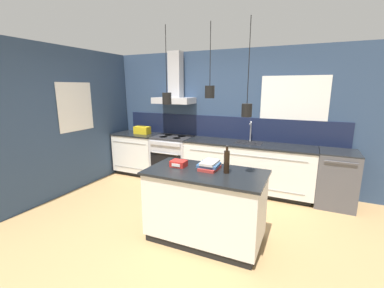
# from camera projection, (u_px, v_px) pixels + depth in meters

# --- Properties ---
(ground_plane) EXTENTS (16.00, 16.00, 0.00)m
(ground_plane) POSITION_uv_depth(u_px,v_px,m) (179.00, 227.00, 3.57)
(ground_plane) COLOR tan
(ground_plane) RESTS_ON ground
(wall_back) EXTENTS (5.60, 2.26, 2.60)m
(wall_back) POSITION_uv_depth(u_px,v_px,m) (222.00, 115.00, 5.07)
(wall_back) COLOR navy
(wall_back) RESTS_ON ground_plane
(wall_left) EXTENTS (0.08, 3.80, 2.60)m
(wall_left) POSITION_uv_depth(u_px,v_px,m) (82.00, 119.00, 4.89)
(wall_left) COLOR navy
(wall_left) RESTS_ON ground_plane
(counter_run_left) EXTENTS (0.98, 0.64, 0.91)m
(counter_run_left) POSITION_uv_depth(u_px,v_px,m) (139.00, 153.00, 5.73)
(counter_run_left) COLOR black
(counter_run_left) RESTS_ON ground_plane
(counter_run_sink) EXTENTS (2.34, 0.64, 1.29)m
(counter_run_sink) POSITION_uv_depth(u_px,v_px,m) (247.00, 167.00, 4.75)
(counter_run_sink) COLOR black
(counter_run_sink) RESTS_ON ground_plane
(oven_range) EXTENTS (0.79, 0.66, 0.91)m
(oven_range) POSITION_uv_depth(u_px,v_px,m) (173.00, 158.00, 5.38)
(oven_range) COLOR #B5B5BA
(oven_range) RESTS_ON ground_plane
(dishwasher) EXTENTS (0.59, 0.65, 0.91)m
(dishwasher) POSITION_uv_depth(u_px,v_px,m) (336.00, 179.00, 4.16)
(dishwasher) COLOR #4C4C51
(dishwasher) RESTS_ON ground_plane
(kitchen_island) EXTENTS (1.45, 0.77, 0.91)m
(kitchen_island) POSITION_uv_depth(u_px,v_px,m) (205.00, 206.00, 3.20)
(kitchen_island) COLOR black
(kitchen_island) RESTS_ON ground_plane
(bottle_on_island) EXTENTS (0.07, 0.07, 0.33)m
(bottle_on_island) POSITION_uv_depth(u_px,v_px,m) (227.00, 161.00, 3.01)
(bottle_on_island) COLOR black
(bottle_on_island) RESTS_ON kitchen_island
(book_stack) EXTENTS (0.26, 0.31, 0.10)m
(book_stack) POSITION_uv_depth(u_px,v_px,m) (209.00, 165.00, 3.18)
(book_stack) COLOR #B2332D
(book_stack) RESTS_ON kitchen_island
(red_supply_box) EXTENTS (0.19, 0.16, 0.08)m
(red_supply_box) POSITION_uv_depth(u_px,v_px,m) (179.00, 163.00, 3.29)
(red_supply_box) COLOR red
(red_supply_box) RESTS_ON kitchen_island
(yellow_toolbox) EXTENTS (0.34, 0.18, 0.19)m
(yellow_toolbox) POSITION_uv_depth(u_px,v_px,m) (142.00, 130.00, 5.57)
(yellow_toolbox) COLOR gold
(yellow_toolbox) RESTS_ON counter_run_left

